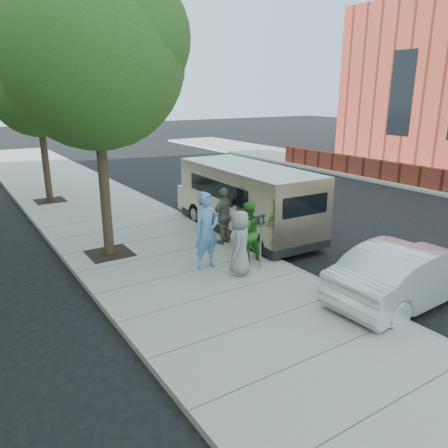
{
  "coord_description": "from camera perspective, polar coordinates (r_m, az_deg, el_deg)",
  "views": [
    {
      "loc": [
        -5.92,
        -9.18,
        4.55
      ],
      "look_at": [
        0.31,
        0.42,
        1.1
      ],
      "focal_mm": 35.0,
      "sensor_mm": 36.0,
      "label": 1
    }
  ],
  "objects": [
    {
      "name": "curb_face",
      "position": [
        12.59,
        5.38,
        -4.12
      ],
      "size": [
        0.12,
        60.0,
        0.16
      ],
      "primitive_type": "cube",
      "color": "gray",
      "rests_on": "ground"
    },
    {
      "name": "sedan",
      "position": [
        10.61,
        23.03,
        -5.92
      ],
      "size": [
        4.29,
        1.64,
        1.4
      ],
      "primitive_type": "imported",
      "rotation": [
        0.0,
        0.0,
        1.61
      ],
      "color": "silver",
      "rests_on": "ground"
    },
    {
      "name": "church_wall",
      "position": [
        22.75,
        26.77,
        5.11
      ],
      "size": [
        0.3,
        22.0,
        1.0
      ],
      "primitive_type": "cube",
      "color": "maroon",
      "rests_on": "far_sidewalk"
    },
    {
      "name": "person_green_shirt",
      "position": [
        11.72,
        3.05,
        -1.03
      ],
      "size": [
        0.84,
        0.67,
        1.64
      ],
      "primitive_type": "imported",
      "rotation": [
        0.0,
        0.0,
        3.07
      ],
      "color": "#34802A",
      "rests_on": "sidewalk"
    },
    {
      "name": "tree_near",
      "position": [
        12.19,
        -16.47,
        20.83
      ],
      "size": [
        4.62,
        4.6,
        7.53
      ],
      "color": "black",
      "rests_on": "sidewalk"
    },
    {
      "name": "sidewalk",
      "position": [
        11.33,
        -4.43,
        -6.53
      ],
      "size": [
        5.0,
        60.0,
        0.15
      ],
      "primitive_type": "cube",
      "color": "gray",
      "rests_on": "ground"
    },
    {
      "name": "person_striped_polo",
      "position": [
        13.08,
        0.04,
        1.08
      ],
      "size": [
        1.08,
        0.66,
        1.72
      ],
      "primitive_type": "imported",
      "rotation": [
        0.0,
        0.0,
        3.39
      ],
      "color": "slate",
      "rests_on": "sidewalk"
    },
    {
      "name": "tree_far",
      "position": [
        19.53,
        -23.17,
        16.48
      ],
      "size": [
        3.92,
        3.8,
        6.49
      ],
      "color": "black",
      "rests_on": "sidewalk"
    },
    {
      "name": "ground",
      "position": [
        11.83,
        -0.15,
        -5.84
      ],
      "size": [
        120.0,
        120.0,
        0.0
      ],
      "primitive_type": "plane",
      "color": "black",
      "rests_on": "ground"
    },
    {
      "name": "person_officer",
      "position": [
        11.2,
        -2.29,
        -0.85
      ],
      "size": [
        0.79,
        0.56,
        2.02
      ],
      "primitive_type": "imported",
      "rotation": [
        0.0,
        0.0,
        0.11
      ],
      "color": "#5B8AC2",
      "rests_on": "sidewalk"
    },
    {
      "name": "person_gray_shirt",
      "position": [
        10.87,
        2.07,
        -2.45
      ],
      "size": [
        0.93,
        0.94,
        1.65
      ],
      "primitive_type": "imported",
      "rotation": [
        0.0,
        0.0,
        3.96
      ],
      "color": "gray",
      "rests_on": "sidewalk"
    },
    {
      "name": "parking_meter",
      "position": [
        11.23,
        4.85,
        -0.74
      ],
      "size": [
        0.31,
        0.19,
        1.42
      ],
      "rotation": [
        0.0,
        0.0,
        0.33
      ],
      "color": "gray",
      "rests_on": "sidewalk"
    },
    {
      "name": "van",
      "position": [
        14.41,
        2.85,
        3.35
      ],
      "size": [
        2.26,
        6.22,
        2.28
      ],
      "rotation": [
        0.0,
        0.0,
        -0.03
      ],
      "color": "tan",
      "rests_on": "ground"
    }
  ]
}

